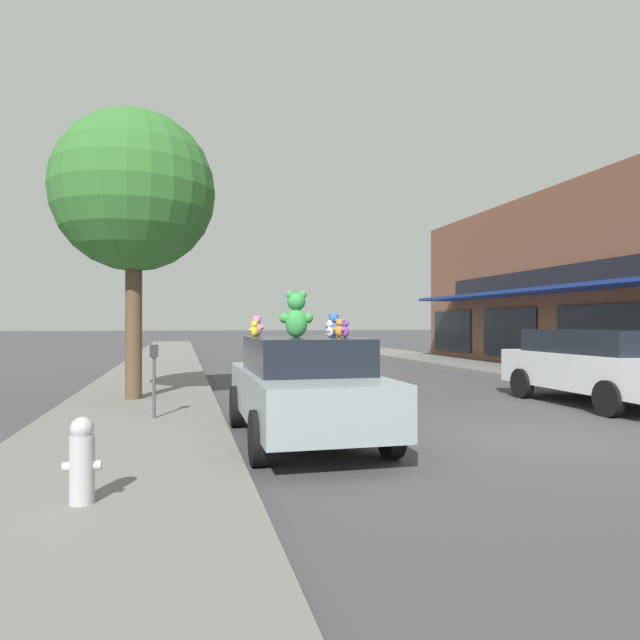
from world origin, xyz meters
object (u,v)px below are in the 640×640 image
Objects in this scene: teddy_bear_orange at (339,328)px; street_tree at (134,192)px; teddy_bear_white at (330,329)px; teddy_bear_blue at (334,325)px; teddy_bear_giant at (296,315)px; teddy_bear_purple at (345,329)px; parked_car_far_center at (597,364)px; teddy_bear_pink at (257,326)px; plush_art_car at (304,385)px; parking_meter at (154,371)px; teddy_bear_yellow at (254,329)px; fire_hydrant at (82,460)px.

teddy_bear_orange is 6.17m from street_tree.
teddy_bear_blue reaches higher than teddy_bear_white.
teddy_bear_white is 0.04× the size of street_tree.
teddy_bear_giant is 0.78m from teddy_bear_purple.
teddy_bear_giant is at bearing -163.06° from parked_car_far_center.
teddy_bear_pink is (-0.45, 1.16, -0.17)m from teddy_bear_giant.
teddy_bear_pink reaches higher than teddy_bear_white.
parked_car_far_center is at bearing -154.89° from teddy_bear_giant.
teddy_bear_pink is at bearing -2.54° from teddy_bear_blue.
teddy_bear_orange is 0.76× the size of teddy_bear_blue.
plush_art_car is 12.82× the size of teddy_bear_pink.
parking_meter is (0.55, -2.74, -3.69)m from street_tree.
teddy_bear_yellow is (-0.66, 0.82, 0.86)m from plush_art_car.
teddy_bear_yellow reaches higher than parking_meter.
teddy_bear_white is at bearing -174.69° from teddy_bear_giant.
parked_car_far_center is 5.84× the size of fire_hydrant.
teddy_bear_giant is at bearing 26.51° from teddy_bear_orange.
teddy_bear_pink is 1.22× the size of teddy_bear_orange.
fire_hydrant is at bearing 71.30° from teddy_bear_blue.
teddy_bear_giant is 0.90× the size of fire_hydrant.
parked_car_far_center is (6.42, 1.63, -0.86)m from teddy_bear_blue.
street_tree is at bearing 101.39° from parking_meter.
teddy_bear_yellow is at bearing 110.59° from teddy_bear_pink.
teddy_bear_giant is at bearing 146.54° from teddy_bear_pink.
teddy_bear_blue is (0.74, 0.55, -0.16)m from teddy_bear_giant.
teddy_bear_orange is 0.06× the size of parked_car_far_center.
street_tree reaches higher than parking_meter.
teddy_bear_yellow is 4.48m from fire_hydrant.
teddy_bear_orange is at bearing 44.40° from fire_hydrant.
teddy_bear_orange is 4.84m from fire_hydrant.
teddy_bear_orange is (1.22, -0.85, -0.03)m from teddy_bear_pink.
parked_car_far_center is (7.70, 1.33, -0.80)m from teddy_bear_yellow.
teddy_bear_orange is at bearing 127.87° from teddy_bear_yellow.
street_tree reaches higher than teddy_bear_pink.
teddy_bear_blue is (0.00, 0.68, 0.05)m from teddy_bear_purple.
fire_hydrant is at bearing -11.72° from teddy_bear_purple.
parked_car_far_center is at bearing -159.34° from teddy_bear_orange.
teddy_bear_giant is (-0.12, -0.03, 1.08)m from plush_art_car.
teddy_bear_purple is (0.62, -0.15, 0.87)m from plush_art_car.
teddy_bear_giant is 2.74× the size of teddy_bear_yellow.
parked_car_far_center is 9.34m from parking_meter.
parking_meter is (-2.29, 1.70, 0.12)m from plush_art_car.
teddy_bear_purple is (1.19, -1.29, -0.03)m from teddy_bear_pink.
teddy_bear_white is at bearing -33.06° from parking_meter.
teddy_bear_giant is 2.93m from parking_meter.
teddy_bear_blue is 0.30× the size of parking_meter.
plush_art_car is 7.36m from parked_car_far_center.
teddy_bear_orange is at bearing -179.61° from teddy_bear_pink.
teddy_bear_yellow is at bearing 11.48° from teddy_bear_blue.
teddy_bear_purple is 0.35× the size of fire_hydrant.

